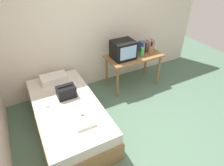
{
  "coord_description": "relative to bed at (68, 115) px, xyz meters",
  "views": [
    {
      "loc": [
        -1.44,
        -1.53,
        2.52
      ],
      "look_at": [
        -0.08,
        1.04,
        0.52
      ],
      "focal_mm": 30.9,
      "sensor_mm": 36.0,
      "label": 1
    }
  ],
  "objects": [
    {
      "name": "magazine",
      "position": [
        -0.16,
        -0.42,
        0.26
      ],
      "size": [
        0.21,
        0.29,
        0.01
      ],
      "primitive_type": "cube",
      "color": "white",
      "rests_on": "bed"
    },
    {
      "name": "handbag",
      "position": [
        0.06,
        0.16,
        0.36
      ],
      "size": [
        0.3,
        0.2,
        0.23
      ],
      "color": "black",
      "rests_on": "bed"
    },
    {
      "name": "pillow",
      "position": [
        -0.01,
        0.73,
        0.32
      ],
      "size": [
        0.47,
        0.28,
        0.12
      ],
      "primitive_type": "cube",
      "color": "silver",
      "rests_on": "bed"
    },
    {
      "name": "folded_towel",
      "position": [
        0.1,
        -0.56,
        0.29
      ],
      "size": [
        0.28,
        0.22,
        0.06
      ],
      "primitive_type": "cube",
      "color": "white",
      "rests_on": "bed"
    },
    {
      "name": "remote_dark",
      "position": [
        0.13,
        -0.46,
        0.27
      ],
      "size": [
        0.04,
        0.16,
        0.02
      ],
      "primitive_type": "cube",
      "color": "black",
      "rests_on": "bed"
    },
    {
      "name": "picture_frame",
      "position": [
        1.99,
        0.46,
        0.56
      ],
      "size": [
        0.11,
        0.02,
        0.17
      ],
      "primitive_type": "cube",
      "color": "olive",
      "rests_on": "desk"
    },
    {
      "name": "remote_silver",
      "position": [
        -0.28,
        0.1,
        0.27
      ],
      "size": [
        0.04,
        0.14,
        0.02
      ],
      "primitive_type": "cube",
      "color": "#B7B7BC",
      "rests_on": "bed"
    },
    {
      "name": "water_bottle",
      "position": [
        1.77,
        0.47,
        0.57
      ],
      "size": [
        0.08,
        0.08,
        0.19
      ],
      "primitive_type": "cylinder",
      "color": "green",
      "rests_on": "desk"
    },
    {
      "name": "book_row",
      "position": [
        2.0,
        0.64,
        0.59
      ],
      "size": [
        0.32,
        0.16,
        0.24
      ],
      "color": "#2D5699",
      "rests_on": "desk"
    },
    {
      "name": "desk",
      "position": [
        1.65,
        0.58,
        0.38
      ],
      "size": [
        1.16,
        0.6,
        0.73
      ],
      "color": "olive",
      "rests_on": "ground"
    },
    {
      "name": "ground_plane",
      "position": [
        0.99,
        -0.89,
        -0.25
      ],
      "size": [
        8.0,
        8.0,
        0.0
      ],
      "primitive_type": "plane",
      "color": "#4C6B56"
    },
    {
      "name": "wall_back",
      "position": [
        0.99,
        1.11,
        1.05
      ],
      "size": [
        5.2,
        0.1,
        2.6
      ],
      "primitive_type": "cube",
      "color": "beige",
      "rests_on": "ground"
    },
    {
      "name": "bed",
      "position": [
        0.0,
        0.0,
        0.0
      ],
      "size": [
        1.0,
        2.0,
        0.51
      ],
      "color": "olive",
      "rests_on": "ground"
    },
    {
      "name": "tv",
      "position": [
        1.38,
        0.58,
        0.66
      ],
      "size": [
        0.44,
        0.39,
        0.36
      ],
      "color": "black",
      "rests_on": "desk"
    }
  ]
}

